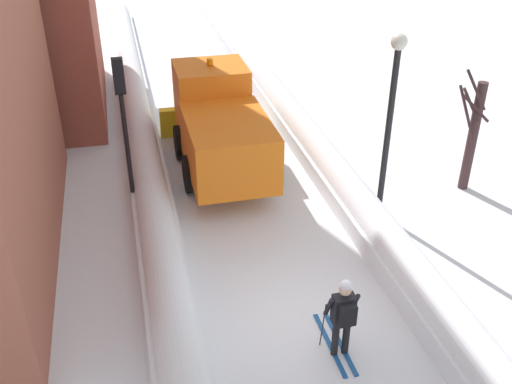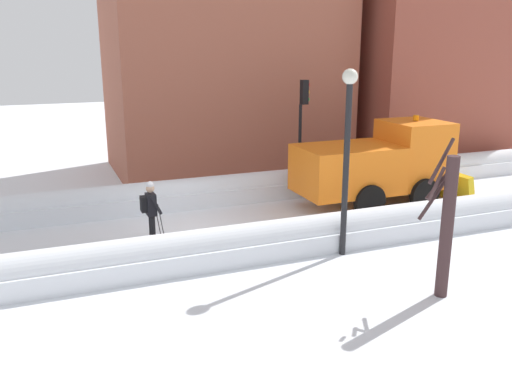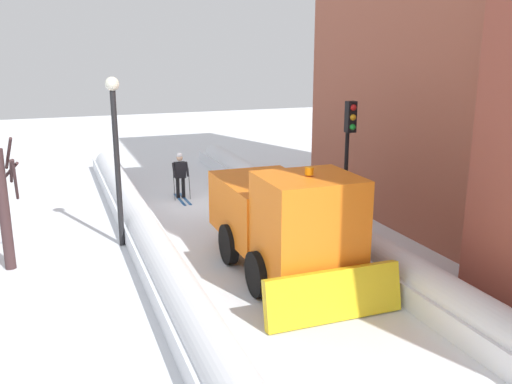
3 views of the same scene
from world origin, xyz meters
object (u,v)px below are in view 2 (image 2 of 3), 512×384
plow_truck (380,164)px  skier (151,209)px  traffic_light_pole (303,114)px  street_lamp (347,140)px  bare_tree_near (446,223)px

plow_truck → skier: size_ratio=3.31×
skier → traffic_light_pole: 7.75m
street_lamp → bare_tree_near: (3.01, 0.78, -1.42)m
traffic_light_pole → bare_tree_near: (9.47, -1.16, -1.24)m
street_lamp → bare_tree_near: size_ratio=1.39×
plow_truck → traffic_light_pole: size_ratio=1.41×
street_lamp → bare_tree_near: 3.42m
traffic_light_pole → street_lamp: street_lamp is taller
traffic_light_pole → plow_truck: bearing=31.0°
plow_truck → skier: (0.83, -8.23, -0.48)m
street_lamp → bare_tree_near: bearing=14.6°
skier → plow_truck: bearing=95.8°
plow_truck → bare_tree_near: size_ratio=1.68×
skier → bare_tree_near: (5.86, 5.40, 0.73)m
traffic_light_pole → street_lamp: (6.47, -1.95, 0.18)m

